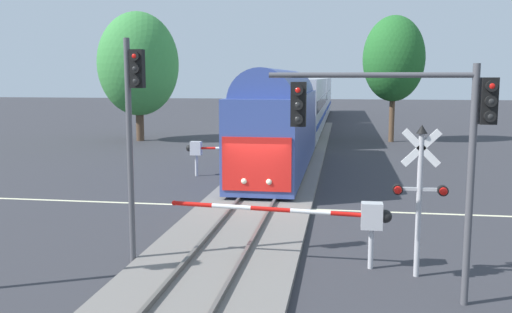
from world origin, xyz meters
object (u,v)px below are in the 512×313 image
(commuter_train, at_px, (306,103))
(crossing_signal_mast, at_px, (420,185))
(pine_left_background, at_px, (138,64))
(crossing_gate_far, at_px, (208,149))
(traffic_signal_median, at_px, (133,116))
(crossing_gate_near, at_px, (346,216))
(elm_centre_background, at_px, (394,59))
(traffic_signal_near_right, at_px, (412,124))

(commuter_train, xyz_separation_m, crossing_signal_mast, (5.27, -36.92, -0.33))
(pine_left_background, bearing_deg, crossing_gate_far, -58.54)
(traffic_signal_median, xyz_separation_m, pine_left_background, (-10.60, 28.90, 2.02))
(crossing_gate_near, distance_m, elm_centre_background, 31.23)
(commuter_train, bearing_deg, traffic_signal_near_right, -82.89)
(traffic_signal_near_right, bearing_deg, pine_left_background, 120.02)
(commuter_train, height_order, crossing_signal_mast, commuter_train)
(commuter_train, xyz_separation_m, crossing_gate_near, (3.44, -36.46, -1.32))
(crossing_signal_mast, height_order, traffic_signal_near_right, traffic_signal_near_right)
(crossing_signal_mast, distance_m, pine_left_background, 34.15)
(traffic_signal_median, relative_size, elm_centre_background, 0.62)
(crossing_signal_mast, relative_size, pine_left_background, 0.39)
(crossing_gate_near, xyz_separation_m, crossing_signal_mast, (1.82, -0.46, 0.99))
(traffic_signal_median, distance_m, pine_left_background, 30.85)
(crossing_gate_far, height_order, traffic_signal_near_right, traffic_signal_near_right)
(traffic_signal_median, height_order, pine_left_background, pine_left_background)
(traffic_signal_median, relative_size, pine_left_background, 0.60)
(commuter_train, bearing_deg, crossing_signal_mast, -81.88)
(commuter_train, xyz_separation_m, traffic_signal_near_right, (4.81, -38.61, 1.34))
(traffic_signal_near_right, xyz_separation_m, traffic_signal_median, (-6.99, 1.54, 0.01))
(crossing_gate_far, relative_size, traffic_signal_near_right, 1.08)
(elm_centre_background, bearing_deg, pine_left_background, -173.40)
(crossing_gate_far, bearing_deg, traffic_signal_near_right, -61.45)
(crossing_signal_mast, bearing_deg, commuter_train, 98.12)
(traffic_signal_median, bearing_deg, elm_centre_background, 73.40)
(pine_left_background, distance_m, elm_centre_background, 20.04)
(crossing_signal_mast, height_order, traffic_signal_median, traffic_signal_median)
(traffic_signal_median, bearing_deg, crossing_gate_far, 95.51)
(commuter_train, bearing_deg, crossing_gate_near, -84.61)
(crossing_gate_near, bearing_deg, pine_left_background, 119.83)
(traffic_signal_near_right, bearing_deg, crossing_gate_near, 122.50)
(crossing_gate_far, height_order, traffic_signal_median, traffic_signal_median)
(traffic_signal_median, bearing_deg, commuter_train, 86.64)
(crossing_signal_mast, height_order, pine_left_background, pine_left_background)
(pine_left_background, height_order, elm_centre_background, pine_left_background)
(commuter_train, distance_m, elm_centre_background, 9.96)
(crossing_gate_far, bearing_deg, commuter_train, 81.47)
(pine_left_background, relative_size, elm_centre_background, 1.04)
(traffic_signal_near_right, height_order, elm_centre_background, elm_centre_background)
(traffic_signal_near_right, distance_m, elm_centre_background, 32.92)
(traffic_signal_near_right, bearing_deg, crossing_signal_mast, 75.09)
(traffic_signal_near_right, height_order, pine_left_background, pine_left_background)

